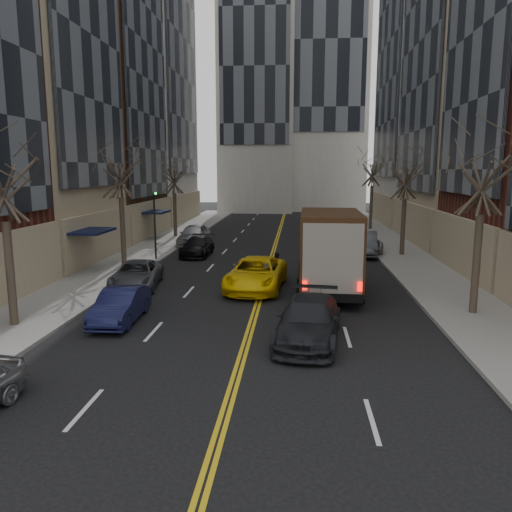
{
  "coord_description": "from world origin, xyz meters",
  "views": [
    {
      "loc": [
        1.67,
        -9.1,
        5.85
      ],
      "look_at": [
        -0.05,
        11.77,
        2.2
      ],
      "focal_mm": 35.0,
      "sensor_mm": 36.0,
      "label": 1
    }
  ],
  "objects_px": {
    "taxi": "(256,274)",
    "pedestrian": "(277,266)",
    "ups_truck": "(329,252)",
    "observer_sedan": "(309,320)"
  },
  "relations": [
    {
      "from": "taxi",
      "to": "observer_sedan",
      "type": "bearing_deg",
      "value": -66.93
    },
    {
      "from": "pedestrian",
      "to": "observer_sedan",
      "type": "bearing_deg",
      "value": -177.66
    },
    {
      "from": "taxi",
      "to": "pedestrian",
      "type": "bearing_deg",
      "value": 71.52
    },
    {
      "from": "observer_sedan",
      "to": "pedestrian",
      "type": "height_order",
      "value": "pedestrian"
    },
    {
      "from": "observer_sedan",
      "to": "taxi",
      "type": "distance_m",
      "value": 7.72
    },
    {
      "from": "ups_truck",
      "to": "observer_sedan",
      "type": "xyz_separation_m",
      "value": [
        -1.11,
        -7.03,
        -1.24
      ]
    },
    {
      "from": "taxi",
      "to": "pedestrian",
      "type": "height_order",
      "value": "taxi"
    },
    {
      "from": "ups_truck",
      "to": "observer_sedan",
      "type": "distance_m",
      "value": 7.22
    },
    {
      "from": "observer_sedan",
      "to": "taxi",
      "type": "relative_size",
      "value": 0.95
    },
    {
      "from": "ups_truck",
      "to": "taxi",
      "type": "relative_size",
      "value": 1.3
    }
  ]
}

